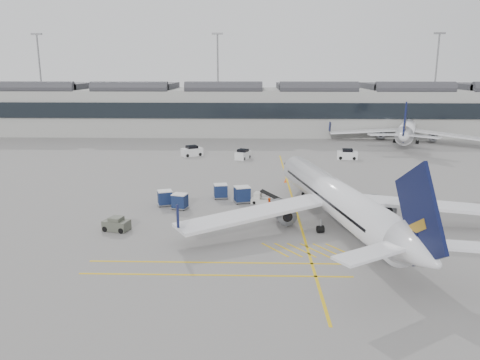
{
  "coord_description": "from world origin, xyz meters",
  "views": [
    {
      "loc": [
        4.96,
        -46.95,
        16.13
      ],
      "look_at": [
        3.52,
        3.5,
        4.0
      ],
      "focal_mm": 35.0,
      "sensor_mm": 36.0,
      "label": 1
    }
  ],
  "objects_px": {
    "ramp_agent_a": "(245,192)",
    "ramp_agent_b": "(269,205)",
    "baggage_cart_a": "(242,194)",
    "pushback_tug": "(116,224)",
    "airliner_main": "(338,199)",
    "belt_loader": "(265,200)"
  },
  "relations": [
    {
      "from": "ramp_agent_b",
      "to": "ramp_agent_a",
      "type": "bearing_deg",
      "value": -84.42
    },
    {
      "from": "ramp_agent_a",
      "to": "ramp_agent_b",
      "type": "distance_m",
      "value": 6.59
    },
    {
      "from": "ramp_agent_a",
      "to": "belt_loader",
      "type": "bearing_deg",
      "value": -79.98
    },
    {
      "from": "baggage_cart_a",
      "to": "ramp_agent_a",
      "type": "height_order",
      "value": "baggage_cart_a"
    },
    {
      "from": "baggage_cart_a",
      "to": "belt_loader",
      "type": "bearing_deg",
      "value": -25.14
    },
    {
      "from": "airliner_main",
      "to": "ramp_agent_b",
      "type": "relative_size",
      "value": 20.89
    },
    {
      "from": "ramp_agent_a",
      "to": "pushback_tug",
      "type": "bearing_deg",
      "value": -172.87
    },
    {
      "from": "baggage_cart_a",
      "to": "ramp_agent_b",
      "type": "relative_size",
      "value": 1.32
    },
    {
      "from": "belt_loader",
      "to": "baggage_cart_a",
      "type": "xyz_separation_m",
      "value": [
        -2.78,
        0.39,
        0.6
      ]
    },
    {
      "from": "baggage_cart_a",
      "to": "ramp_agent_b",
      "type": "height_order",
      "value": "baggage_cart_a"
    },
    {
      "from": "airliner_main",
      "to": "baggage_cart_a",
      "type": "relative_size",
      "value": 15.85
    },
    {
      "from": "airliner_main",
      "to": "belt_loader",
      "type": "relative_size",
      "value": 8.57
    },
    {
      "from": "airliner_main",
      "to": "ramp_agent_b",
      "type": "bearing_deg",
      "value": 135.93
    },
    {
      "from": "belt_loader",
      "to": "ramp_agent_a",
      "type": "distance_m",
      "value": 3.45
    },
    {
      "from": "ramp_agent_b",
      "to": "belt_loader",
      "type": "bearing_deg",
      "value": -104.48
    },
    {
      "from": "baggage_cart_a",
      "to": "pushback_tug",
      "type": "bearing_deg",
      "value": -157.39
    },
    {
      "from": "airliner_main",
      "to": "baggage_cart_a",
      "type": "bearing_deg",
      "value": 128.56
    },
    {
      "from": "ramp_agent_a",
      "to": "baggage_cart_a",
      "type": "bearing_deg",
      "value": -135.08
    },
    {
      "from": "airliner_main",
      "to": "pushback_tug",
      "type": "bearing_deg",
      "value": 173.53
    },
    {
      "from": "ramp_agent_b",
      "to": "pushback_tug",
      "type": "height_order",
      "value": "ramp_agent_b"
    },
    {
      "from": "baggage_cart_a",
      "to": "ramp_agent_b",
      "type": "bearing_deg",
      "value": -68.96
    },
    {
      "from": "ramp_agent_a",
      "to": "ramp_agent_b",
      "type": "bearing_deg",
      "value": -101.2
    }
  ]
}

